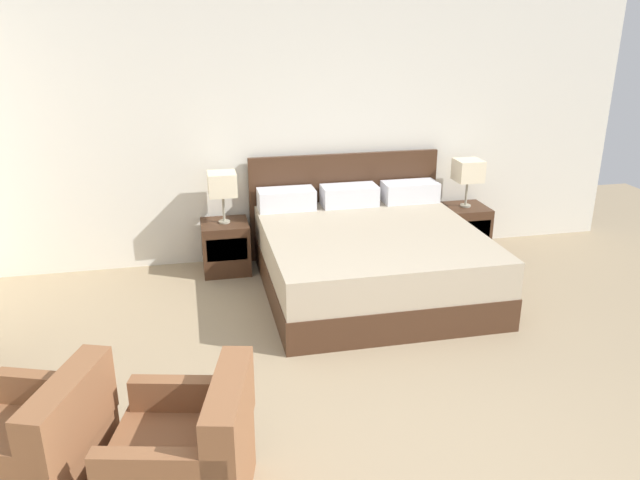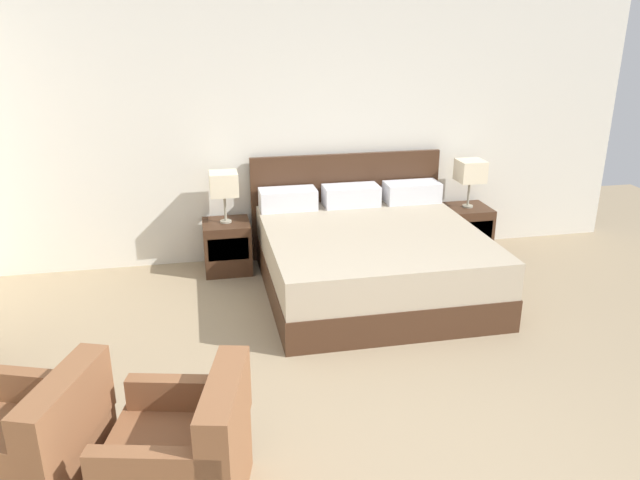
{
  "view_description": "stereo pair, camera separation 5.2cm",
  "coord_description": "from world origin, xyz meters",
  "px_view_note": "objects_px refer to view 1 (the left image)",
  "views": [
    {
      "loc": [
        -0.98,
        -2.45,
        2.42
      ],
      "look_at": [
        -0.02,
        1.98,
        0.75
      ],
      "focal_mm": 35.0,
      "sensor_mm": 36.0,
      "label": 1
    },
    {
      "loc": [
        -0.93,
        -2.46,
        2.42
      ],
      "look_at": [
        -0.02,
        1.98,
        0.75
      ],
      "focal_mm": 35.0,
      "sensor_mm": 36.0,
      "label": 2
    }
  ],
  "objects_px": {
    "bed": "(369,256)",
    "table_lamp_left": "(222,185)",
    "armchair_companion": "(187,462)",
    "nightstand_right": "(463,229)",
    "armchair_by_window": "(35,457)",
    "nightstand_left": "(226,247)",
    "table_lamp_right": "(468,171)"
  },
  "relations": [
    {
      "from": "table_lamp_right",
      "to": "armchair_by_window",
      "type": "xyz_separation_m",
      "value": [
        -3.68,
        -2.93,
        -0.59
      ]
    },
    {
      "from": "nightstand_right",
      "to": "armchair_by_window",
      "type": "height_order",
      "value": "armchair_by_window"
    },
    {
      "from": "nightstand_left",
      "to": "armchair_by_window",
      "type": "distance_m",
      "value": 3.15
    },
    {
      "from": "nightstand_left",
      "to": "armchair_by_window",
      "type": "height_order",
      "value": "armchair_by_window"
    },
    {
      "from": "bed",
      "to": "nightstand_left",
      "type": "xyz_separation_m",
      "value": [
        -1.25,
        0.71,
        -0.07
      ]
    },
    {
      "from": "bed",
      "to": "armchair_by_window",
      "type": "relative_size",
      "value": 2.27
    },
    {
      "from": "bed",
      "to": "nightstand_right",
      "type": "height_order",
      "value": "bed"
    },
    {
      "from": "table_lamp_right",
      "to": "nightstand_right",
      "type": "bearing_deg",
      "value": -90.0
    },
    {
      "from": "nightstand_right",
      "to": "table_lamp_right",
      "type": "xyz_separation_m",
      "value": [
        0.0,
        0.0,
        0.63
      ]
    },
    {
      "from": "table_lamp_right",
      "to": "armchair_companion",
      "type": "bearing_deg",
      "value": -132.99
    },
    {
      "from": "bed",
      "to": "armchair_companion",
      "type": "relative_size",
      "value": 2.42
    },
    {
      "from": "nightstand_left",
      "to": "nightstand_right",
      "type": "bearing_deg",
      "value": 0.0
    },
    {
      "from": "nightstand_left",
      "to": "nightstand_right",
      "type": "distance_m",
      "value": 2.5
    },
    {
      "from": "table_lamp_right",
      "to": "armchair_by_window",
      "type": "bearing_deg",
      "value": -141.47
    },
    {
      "from": "table_lamp_left",
      "to": "armchair_companion",
      "type": "relative_size",
      "value": 0.6
    },
    {
      "from": "nightstand_left",
      "to": "table_lamp_right",
      "type": "bearing_deg",
      "value": 0.03
    },
    {
      "from": "armchair_by_window",
      "to": "table_lamp_left",
      "type": "bearing_deg",
      "value": 68.13
    },
    {
      "from": "armchair_companion",
      "to": "nightstand_left",
      "type": "bearing_deg",
      "value": 82.4
    },
    {
      "from": "nightstand_right",
      "to": "table_lamp_right",
      "type": "relative_size",
      "value": 1.01
    },
    {
      "from": "nightstand_left",
      "to": "armchair_companion",
      "type": "relative_size",
      "value": 0.6
    },
    {
      "from": "armchair_companion",
      "to": "table_lamp_right",
      "type": "bearing_deg",
      "value": 47.01
    },
    {
      "from": "nightstand_right",
      "to": "armchair_by_window",
      "type": "xyz_separation_m",
      "value": [
        -3.68,
        -2.93,
        0.03
      ]
    },
    {
      "from": "table_lamp_left",
      "to": "table_lamp_right",
      "type": "height_order",
      "value": "same"
    },
    {
      "from": "armchair_by_window",
      "to": "armchair_companion",
      "type": "relative_size",
      "value": 1.07
    },
    {
      "from": "table_lamp_right",
      "to": "armchair_companion",
      "type": "height_order",
      "value": "table_lamp_right"
    },
    {
      "from": "bed",
      "to": "table_lamp_right",
      "type": "relative_size",
      "value": 4.06
    },
    {
      "from": "table_lamp_left",
      "to": "armchair_companion",
      "type": "bearing_deg",
      "value": -97.6
    },
    {
      "from": "nightstand_left",
      "to": "table_lamp_left",
      "type": "xyz_separation_m",
      "value": [
        -0.0,
        0.0,
        0.63
      ]
    },
    {
      "from": "nightstand_left",
      "to": "armchair_companion",
      "type": "distance_m",
      "value": 3.16
    },
    {
      "from": "bed",
      "to": "table_lamp_left",
      "type": "bearing_deg",
      "value": 150.36
    },
    {
      "from": "armchair_by_window",
      "to": "bed",
      "type": "bearing_deg",
      "value": 42.41
    },
    {
      "from": "table_lamp_right",
      "to": "armchair_companion",
      "type": "xyz_separation_m",
      "value": [
        -2.92,
        -3.13,
        -0.59
      ]
    }
  ]
}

